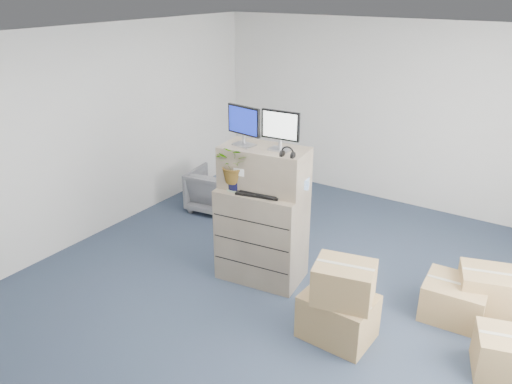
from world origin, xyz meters
TOP-DOWN VIEW (x-y plane):
  - ground at (0.00, 0.00)m, footprint 7.00×7.00m
  - wall_back at (0.00, 3.51)m, footprint 6.00×0.02m
  - filing_cabinet_lower at (-0.45, 0.44)m, footprint 1.03×0.70m
  - filing_cabinet_upper at (-0.46, 0.49)m, footprint 1.02×0.60m
  - monitor_left at (-0.69, 0.43)m, footprint 0.45×0.20m
  - monitor_right at (-0.27, 0.50)m, footprint 0.44×0.18m
  - headphones at (-0.09, 0.36)m, footprint 0.15×0.03m
  - keyboard at (-0.41, 0.31)m, footprint 0.53×0.31m
  - mouse at (-0.15, 0.41)m, footprint 0.11×0.08m
  - water_bottle at (-0.40, 0.48)m, footprint 0.07×0.07m
  - phone_dock at (-0.51, 0.50)m, footprint 0.08×0.07m
  - external_drive at (-0.13, 0.58)m, footprint 0.23×0.18m
  - tissue_box at (-0.09, 0.57)m, footprint 0.31×0.24m
  - potted_plant at (-0.71, 0.28)m, footprint 0.41×0.45m
  - office_chair at (-2.10, 1.64)m, footprint 0.77×0.74m
  - cardboard_boxes at (1.53, 0.49)m, footprint 2.18×1.83m

SIDE VIEW (x-z plane):
  - ground at x=0.00m, z-range 0.00..0.00m
  - cardboard_boxes at x=1.53m, z-range -0.14..0.72m
  - office_chair at x=-2.10m, z-range 0.00..0.71m
  - filing_cabinet_lower at x=-0.45m, z-range 0.00..1.12m
  - keyboard at x=-0.41m, z-range 1.12..1.15m
  - mouse at x=-0.15m, z-range 1.13..1.16m
  - external_drive at x=-0.13m, z-range 1.12..1.19m
  - phone_dock at x=-0.51m, z-range 1.10..1.26m
  - tissue_box at x=-0.09m, z-range 1.19..1.29m
  - water_bottle at x=-0.40m, z-range 1.12..1.38m
  - filing_cabinet_upper at x=-0.46m, z-range 1.12..1.61m
  - potted_plant at x=-0.71m, z-range 1.15..1.58m
  - wall_back at x=0.00m, z-range 0.00..2.80m
  - headphones at x=-0.09m, z-range 1.57..1.72m
  - monitor_right at x=-0.27m, z-range 1.63..2.07m
  - monitor_left at x=-0.69m, z-range 1.63..2.08m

